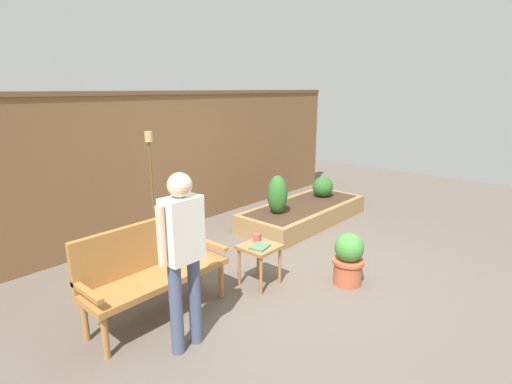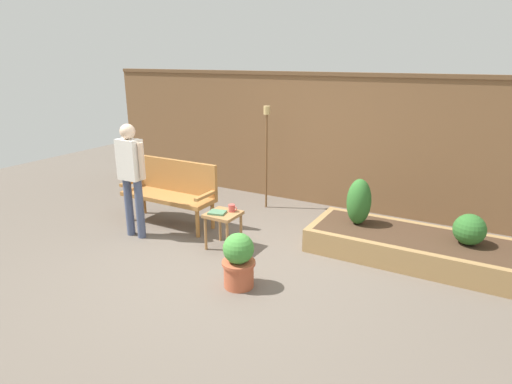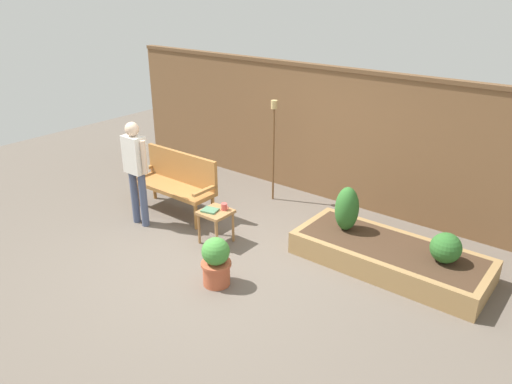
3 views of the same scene
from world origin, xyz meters
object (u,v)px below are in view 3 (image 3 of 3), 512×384
Objects in this scene: shrub_far_corner at (446,248)px; tiki_torch at (274,133)px; shrub_near_bench at (347,209)px; garden_bench at (177,178)px; potted_boxwood at (216,261)px; side_table at (216,216)px; book_on_table at (210,210)px; person_by_bench at (136,165)px; cup_on_table at (224,207)px.

tiki_torch is (-3.05, 0.74, 0.66)m from shrub_far_corner.
tiki_torch is at bearing 157.03° from shrub_near_bench.
garden_bench reaches higher than shrub_far_corner.
potted_boxwood is (1.85, -1.14, -0.24)m from garden_bench.
side_table is 0.78× the size of potted_boxwood.
shrub_near_bench reaches higher than book_on_table.
person_by_bench is at bearing -99.63° from garden_bench.
potted_boxwood is at bearing -141.37° from shrub_far_corner.
garden_bench is 2.35× the size of potted_boxwood.
side_table is 0.79× the size of shrub_near_bench.
garden_bench is 1.67m from tiki_torch.
side_table is at bearing -124.66° from cup_on_table.
shrub_far_corner is 0.23× the size of person_by_bench.
tiki_torch is (-0.26, 1.67, 0.74)m from side_table.
side_table is 2.94m from shrub_far_corner.
person_by_bench is (-2.75, -1.20, 0.33)m from shrub_near_bench.
tiki_torch is at bearing 166.39° from shrub_far_corner.
cup_on_table is 0.20m from book_on_table.
tiki_torch reaches higher than person_by_bench.
garden_bench is at bearing -168.42° from shrub_near_bench.
garden_bench is at bearing 80.37° from person_by_bench.
shrub_near_bench reaches higher than cup_on_table.
tiki_torch reaches higher than shrub_far_corner.
cup_on_table is at bearing -13.01° from garden_bench.
book_on_table is 0.13× the size of person_by_bench.
potted_boxwood is at bearing -13.64° from person_by_bench.
shrub_near_bench is at bearing 11.58° from garden_bench.
tiki_torch reaches higher than cup_on_table.
cup_on_table is at bearing 15.64° from person_by_bench.
garden_bench reaches higher than shrub_near_bench.
side_table is at bearing -161.60° from shrub_far_corner.
cup_on_table is at bearing 37.26° from book_on_table.
garden_bench is 1.23m from side_table.
shrub_near_bench is 1.66× the size of shrub_far_corner.
potted_boxwood is 1.01× the size of shrub_near_bench.
potted_boxwood is 1.68× the size of shrub_far_corner.
cup_on_table is at bearing -78.09° from tiki_torch.
potted_boxwood reaches higher than side_table.
shrub_far_corner reaches higher than side_table.
shrub_near_bench is (1.54, 0.98, 0.11)m from book_on_table.
book_on_table is at bearing 10.39° from person_by_bench.
shrub_far_corner is (2.72, 0.83, -0.04)m from cup_on_table.
garden_bench is 3.96× the size of shrub_far_corner.
potted_boxwood is 0.39× the size of person_by_bench.
side_table is 2.31× the size of book_on_table.
potted_boxwood is 1.88m from shrub_near_bench.
person_by_bench is (-1.96, 0.48, 0.62)m from potted_boxwood.
garden_bench is 0.92× the size of person_by_bench.
book_on_table is at bearing -147.52° from shrub_near_bench.
side_table is 1.41m from person_by_bench.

